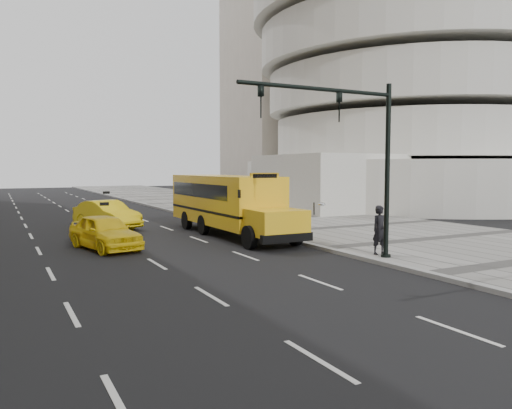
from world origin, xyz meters
name	(u,v)px	position (x,y,z in m)	size (l,w,h in m)	color
ground	(147,243)	(0.00, 0.00, 0.00)	(140.00, 140.00, 0.00)	black
sidewalk_museum	(357,227)	(12.00, 0.00, 0.07)	(12.00, 140.00, 0.15)	gray
curb_museum	(263,233)	(6.00, 0.00, 0.07)	(0.30, 140.00, 0.15)	gray
guggenheim	(377,69)	(29.37, 18.51, 13.58)	(33.20, 42.20, 35.00)	silver
school_bus	(226,200)	(4.50, 1.25, 1.76)	(2.96, 11.56, 3.19)	yellow
taxi_near	(105,232)	(-1.99, -0.86, 0.74)	(1.74, 4.33, 1.48)	yellow
taxi_far	(107,215)	(-0.49, 6.49, 0.78)	(1.66, 4.75, 1.57)	yellow
pedestrian	(380,230)	(6.79, -7.78, 1.08)	(0.67, 0.44, 1.85)	black
traffic_signal	(357,148)	(5.19, -8.32, 4.09)	(6.18, 0.36, 6.40)	black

